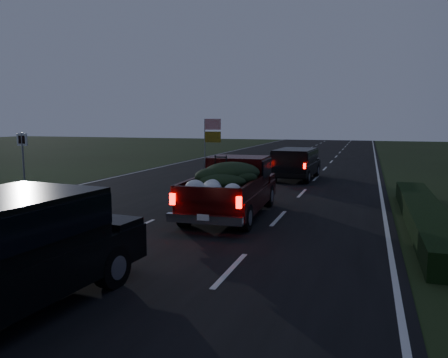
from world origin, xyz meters
The scene contains 6 objects.
ground centered at (0.00, 0.00, 0.00)m, with size 120.00×120.00×0.00m, color black.
road_asphalt centered at (0.00, 0.00, 0.01)m, with size 14.00×120.00×0.02m, color black.
hedge_row centered at (7.80, 3.00, 0.30)m, with size 1.00×10.00×0.60m, color black.
route_sign centered at (-8.50, 5.00, 1.66)m, with size 0.55×0.08×2.50m.
pickup_truck centered at (2.06, 2.56, 1.03)m, with size 2.25×5.35×2.76m.
lead_suv centered at (2.62, 11.85, 0.98)m, with size 2.06×4.57×1.29m.
Camera 1 is at (6.16, -10.66, 3.03)m, focal length 35.00 mm.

